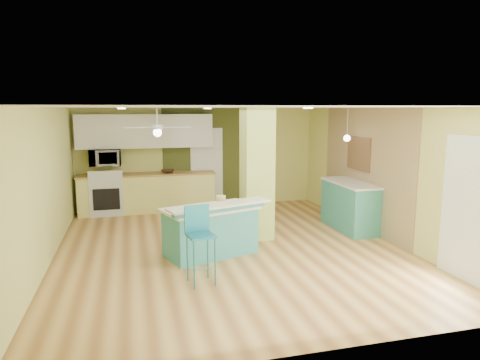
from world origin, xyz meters
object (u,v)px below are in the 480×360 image
at_px(side_counter, 350,205).
at_px(fruit_bowl, 168,171).
at_px(canister, 221,201).
at_px(bar_stool, 199,232).
at_px(peninsula, 211,230).

relative_size(side_counter, fruit_bowl, 4.74).
xyz_separation_m(fruit_bowl, canister, (0.61, -3.37, -0.06)).
bearing_deg(canister, bar_stool, -115.68).
xyz_separation_m(peninsula, bar_stool, (-0.37, -1.11, 0.30)).
height_order(fruit_bowl, canister, fruit_bowl).
distance_m(peninsula, fruit_bowl, 3.50).
height_order(bar_stool, side_counter, bar_stool).
height_order(peninsula, canister, canister).
bearing_deg(fruit_bowl, bar_stool, -89.41).
bearing_deg(side_counter, bar_stool, -150.34).
bearing_deg(peninsula, bar_stool, -127.16).
bearing_deg(canister, fruit_bowl, 100.29).
xyz_separation_m(side_counter, canister, (-2.90, -0.80, 0.42)).
bearing_deg(bar_stool, side_counter, 20.12).
xyz_separation_m(peninsula, side_counter, (3.09, 0.87, 0.06)).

